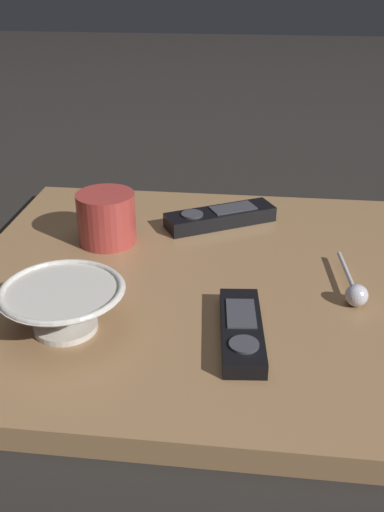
{
  "coord_description": "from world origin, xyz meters",
  "views": [
    {
      "loc": [
        0.09,
        -0.72,
        0.44
      ],
      "look_at": [
        -0.0,
        0.02,
        0.05
      ],
      "focal_mm": 41.13,
      "sensor_mm": 36.0,
      "label": 1
    }
  ],
  "objects_px": {
    "cereal_bowl": "(63,305)",
    "tv_remote_near": "(242,330)",
    "coffee_mug": "(106,218)",
    "teaspoon": "(355,292)",
    "tv_remote_far": "(220,217)"
  },
  "relations": [
    {
      "from": "coffee_mug",
      "to": "teaspoon",
      "type": "xyz_separation_m",
      "value": [
        0.37,
        -0.14,
        -0.03
      ]
    },
    {
      "from": "teaspoon",
      "to": "tv_remote_near",
      "type": "bearing_deg",
      "value": -145.89
    },
    {
      "from": "coffee_mug",
      "to": "tv_remote_near",
      "type": "bearing_deg",
      "value": -46.87
    },
    {
      "from": "coffee_mug",
      "to": "cereal_bowl",
      "type": "bearing_deg",
      "value": -88.15
    },
    {
      "from": "coffee_mug",
      "to": "teaspoon",
      "type": "bearing_deg",
      "value": -20.83
    },
    {
      "from": "cereal_bowl",
      "to": "coffee_mug",
      "type": "bearing_deg",
      "value": 91.85
    },
    {
      "from": "cereal_bowl",
      "to": "tv_remote_near",
      "type": "distance_m",
      "value": 0.22
    },
    {
      "from": "teaspoon",
      "to": "tv_remote_far",
      "type": "distance_m",
      "value": 0.3
    },
    {
      "from": "tv_remote_near",
      "to": "tv_remote_far",
      "type": "relative_size",
      "value": 0.87
    },
    {
      "from": "tv_remote_far",
      "to": "cereal_bowl",
      "type": "bearing_deg",
      "value": -116.37
    },
    {
      "from": "coffee_mug",
      "to": "tv_remote_near",
      "type": "xyz_separation_m",
      "value": [
        0.22,
        -0.24,
        -0.03
      ]
    },
    {
      "from": "teaspoon",
      "to": "tv_remote_near",
      "type": "relative_size",
      "value": 0.81
    },
    {
      "from": "tv_remote_near",
      "to": "tv_remote_far",
      "type": "bearing_deg",
      "value": 98.74
    },
    {
      "from": "cereal_bowl",
      "to": "tv_remote_far",
      "type": "relative_size",
      "value": 0.8
    },
    {
      "from": "coffee_mug",
      "to": "tv_remote_near",
      "type": "height_order",
      "value": "coffee_mug"
    }
  ]
}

